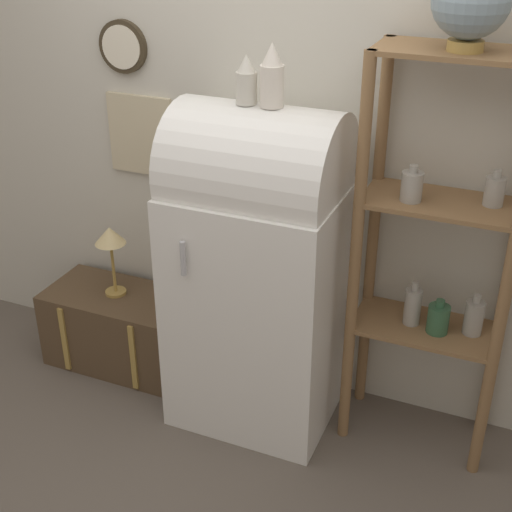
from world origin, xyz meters
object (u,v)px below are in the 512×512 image
Objects in this scene: vase_left at (246,81)px; vase_center at (272,77)px; globe at (471,0)px; desk_lamp at (110,241)px; refrigerator at (258,266)px; suitcase_trunk at (120,328)px.

vase_center is (0.11, 0.00, 0.03)m from vase_left.
desk_lamp is (-1.61, -0.00, -1.25)m from globe.
desk_lamp is at bearing 175.12° from vase_center.
desk_lamp is (-0.85, 0.07, -0.07)m from refrigerator.
refrigerator is at bearing -174.41° from globe.
vase_center reaches higher than desk_lamp.
globe is at bearing 0.38° from suitcase_trunk.
globe is 2.04m from desk_lamp.
vase_center is 0.66× the size of desk_lamp.
globe is 1.26× the size of vase_center.
suitcase_trunk is (-0.84, 0.06, -0.59)m from refrigerator.
vase_left is at bearing -173.29° from refrigerator.
vase_center is at bearing -4.42° from suitcase_trunk.
desk_lamp is at bearing 137.25° from suitcase_trunk.
refrigerator is at bearing -4.90° from desk_lamp.
suitcase_trunk is 1.71m from vase_center.
vase_center is (0.89, -0.07, 1.45)m from suitcase_trunk.
refrigerator reaches higher than suitcase_trunk.
globe is 0.78m from vase_center.
refrigerator is 1.02m from suitcase_trunk.
desk_lamp is (-0.90, 0.08, -0.93)m from vase_center.
globe is 1.62× the size of vase_left.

